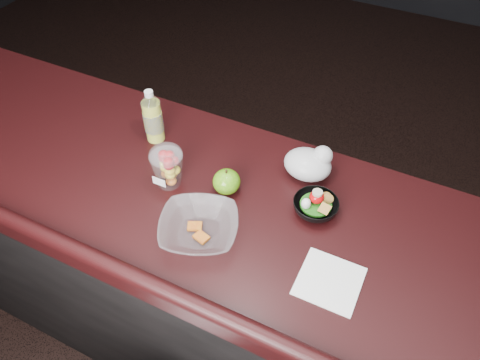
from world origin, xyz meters
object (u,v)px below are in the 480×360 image
at_px(green_apple, 227,182).
at_px(fruit_cup, 167,166).
at_px(takeout_bowl, 199,228).
at_px(snack_bowl, 315,205).
at_px(lemonade_bottle, 153,120).

bearing_deg(green_apple, fruit_cup, -164.37).
bearing_deg(green_apple, takeout_bowl, -87.59).
xyz_separation_m(green_apple, snack_bowl, (0.27, 0.04, -0.01)).
xyz_separation_m(fruit_cup, snack_bowl, (0.45, 0.09, -0.05)).
bearing_deg(snack_bowl, takeout_bowl, -139.51).
distance_m(fruit_cup, takeout_bowl, 0.23).
distance_m(lemonade_bottle, takeout_bowl, 0.45).
bearing_deg(fruit_cup, takeout_bowl, -36.20).
xyz_separation_m(lemonade_bottle, takeout_bowl, (0.34, -0.30, -0.05)).
bearing_deg(lemonade_bottle, green_apple, -18.46).
relative_size(green_apple, snack_bowl, 0.64).
distance_m(fruit_cup, snack_bowl, 0.46).
bearing_deg(green_apple, lemonade_bottle, 161.54).
bearing_deg(takeout_bowl, fruit_cup, 143.80).
xyz_separation_m(lemonade_bottle, fruit_cup, (0.16, -0.16, -0.01)).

